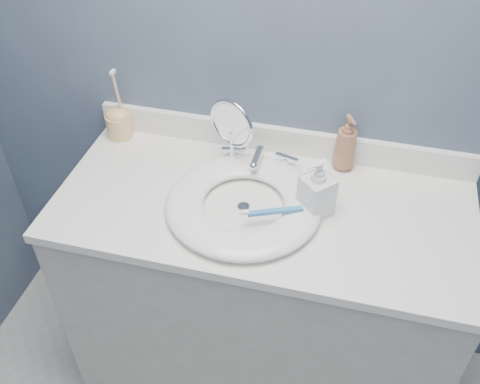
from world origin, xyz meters
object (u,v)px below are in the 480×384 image
(soap_bottle_amber, at_px, (346,143))
(soap_bottle_clear, at_px, (317,187))
(makeup_mirror, at_px, (232,131))
(toothbrush_holder, at_px, (119,121))

(soap_bottle_amber, distance_m, soap_bottle_clear, 0.23)
(makeup_mirror, distance_m, soap_bottle_clear, 0.32)
(makeup_mirror, bearing_deg, soap_bottle_amber, 37.32)
(soap_bottle_amber, bearing_deg, toothbrush_holder, 152.06)
(soap_bottle_amber, relative_size, soap_bottle_clear, 1.03)
(soap_bottle_amber, distance_m, toothbrush_holder, 0.75)
(soap_bottle_clear, distance_m, toothbrush_holder, 0.72)
(soap_bottle_clear, relative_size, toothbrush_holder, 0.72)
(soap_bottle_amber, bearing_deg, makeup_mirror, 163.98)
(soap_bottle_amber, bearing_deg, soap_bottle_clear, -132.92)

